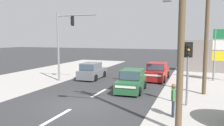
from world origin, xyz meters
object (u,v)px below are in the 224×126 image
at_px(pedestal_signal_right_kerb, 188,63).
at_px(hatchback_oncoming_mid, 132,81).
at_px(utility_pole_midground_right, 205,22).
at_px(hatchback_crossing_left, 92,71).
at_px(traffic_signal_mast, 64,38).
at_px(utility_pole_foreground_right, 178,10).
at_px(sedan_receding_far, 157,72).
at_px(pedestrian_at_kerb, 173,98).

bearing_deg(pedestal_signal_right_kerb, hatchback_oncoming_mid, 148.49).
xyz_separation_m(utility_pole_midground_right, hatchback_crossing_left, (-9.49, 2.65, -4.12)).
height_order(utility_pole_midground_right, traffic_signal_mast, utility_pole_midground_right).
bearing_deg(utility_pole_foreground_right, sedan_receding_far, 102.49).
distance_m(traffic_signal_mast, hatchback_oncoming_mid, 7.39).
bearing_deg(hatchback_crossing_left, traffic_signal_mast, -131.62).
bearing_deg(sedan_receding_far, pedestal_signal_right_kerb, -69.16).
xyz_separation_m(utility_pole_foreground_right, hatchback_oncoming_mid, (-3.49, 6.14, -4.11)).
distance_m(utility_pole_midground_right, hatchback_oncoming_mid, 6.29).
relative_size(sedan_receding_far, pedestrian_at_kerb, 2.62).
bearing_deg(utility_pole_foreground_right, traffic_signal_mast, 142.94).
xyz_separation_m(utility_pole_midground_right, pedestrian_at_kerb, (-1.41, -5.17, -3.90)).
bearing_deg(traffic_signal_mast, hatchback_oncoming_mid, -12.36).
bearing_deg(hatchback_crossing_left, utility_pole_foreground_right, -49.02).
height_order(utility_pole_foreground_right, pedestal_signal_right_kerb, utility_pole_foreground_right).
height_order(hatchback_crossing_left, sedan_receding_far, sedan_receding_far).
height_order(traffic_signal_mast, hatchback_oncoming_mid, traffic_signal_mast).
distance_m(pedestal_signal_right_kerb, pedestrian_at_kerb, 2.62).
height_order(utility_pole_foreground_right, utility_pole_midground_right, utility_pole_midground_right).
relative_size(hatchback_crossing_left, hatchback_oncoming_mid, 0.99).
height_order(utility_pole_foreground_right, hatchback_crossing_left, utility_pole_foreground_right).
xyz_separation_m(hatchback_oncoming_mid, sedan_receding_far, (1.00, 5.08, 0.00)).
distance_m(utility_pole_midground_right, pedestrian_at_kerb, 6.63).
relative_size(utility_pole_foreground_right, hatchback_crossing_left, 2.41).
bearing_deg(hatchback_oncoming_mid, pedestrian_at_kerb, -53.48).
relative_size(utility_pole_foreground_right, utility_pole_midground_right, 1.00).
distance_m(utility_pole_midground_right, traffic_signal_mast, 11.29).
distance_m(utility_pole_midground_right, hatchback_crossing_left, 10.68).
bearing_deg(pedestrian_at_kerb, utility_pole_foreground_right, -83.26).
relative_size(traffic_signal_mast, hatchback_crossing_left, 1.62).
height_order(utility_pole_midground_right, hatchback_crossing_left, utility_pole_midground_right).
height_order(utility_pole_midground_right, hatchback_oncoming_mid, utility_pole_midground_right).
height_order(utility_pole_foreground_right, traffic_signal_mast, utility_pole_foreground_right).
xyz_separation_m(traffic_signal_mast, pedestal_signal_right_kerb, (10.36, -3.78, -1.42)).
bearing_deg(utility_pole_midground_right, utility_pole_foreground_right, -99.96).
distance_m(traffic_signal_mast, sedan_receding_far, 8.94).
xyz_separation_m(utility_pole_midground_right, sedan_receding_far, (-3.69, 4.34, -4.12)).
xyz_separation_m(hatchback_oncoming_mid, pedestrian_at_kerb, (3.28, -4.43, 0.22)).
relative_size(pedestal_signal_right_kerb, pedestrian_at_kerb, 2.18).
distance_m(pedestal_signal_right_kerb, hatchback_oncoming_mid, 4.81).
distance_m(hatchback_crossing_left, pedestrian_at_kerb, 11.25).
distance_m(pedestal_signal_right_kerb, sedan_receding_far, 8.13).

